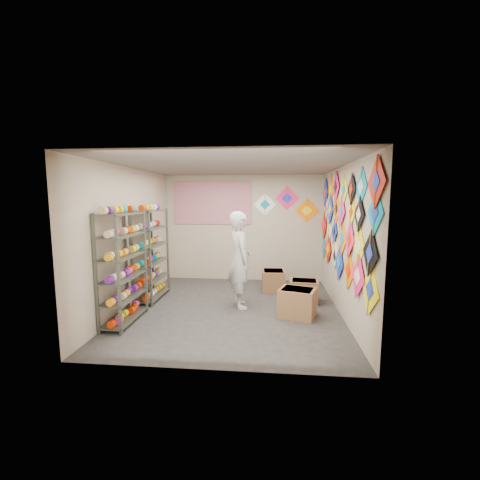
# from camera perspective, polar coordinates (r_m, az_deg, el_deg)

# --- Properties ---
(ground) EXTENTS (4.50, 4.50, 0.00)m
(ground) POSITION_cam_1_polar(r_m,az_deg,el_deg) (6.35, -1.18, -12.06)
(ground) COLOR #2B2825
(room_walls) EXTENTS (4.50, 4.50, 4.50)m
(room_walls) POSITION_cam_1_polar(r_m,az_deg,el_deg) (6.00, -1.22, 2.91)
(room_walls) COLOR tan
(room_walls) RESTS_ON ground
(shelf_rack_front) EXTENTS (0.40, 1.10, 1.90)m
(shelf_rack_front) POSITION_cam_1_polar(r_m,az_deg,el_deg) (5.78, -20.11, -4.69)
(shelf_rack_front) COLOR #4C5147
(shelf_rack_front) RESTS_ON ground
(shelf_rack_back) EXTENTS (0.40, 1.10, 1.90)m
(shelf_rack_back) POSITION_cam_1_polar(r_m,az_deg,el_deg) (6.95, -15.51, -2.51)
(shelf_rack_back) COLOR #4C5147
(shelf_rack_back) RESTS_ON ground
(string_spools) EXTENTS (0.12, 2.36, 0.12)m
(string_spools) POSITION_cam_1_polar(r_m,az_deg,el_deg) (6.34, -17.63, -2.66)
(string_spools) COLOR #F82785
(string_spools) RESTS_ON ground
(kite_wall_display) EXTENTS (0.05, 4.38, 2.06)m
(kite_wall_display) POSITION_cam_1_polar(r_m,az_deg,el_deg) (6.09, 17.61, 2.49)
(kite_wall_display) COLOR yellow
(kite_wall_display) RESTS_ON room_walls
(back_wall_kites) EXTENTS (1.63, 0.02, 0.91)m
(back_wall_kites) POSITION_cam_1_polar(r_m,az_deg,el_deg) (8.19, 8.36, 6.27)
(back_wall_kites) COLOR white
(back_wall_kites) RESTS_ON room_walls
(poster) EXTENTS (2.00, 0.01, 1.10)m
(poster) POSITION_cam_1_polar(r_m,az_deg,el_deg) (8.31, -4.95, 6.60)
(poster) COLOR purple
(poster) RESTS_ON room_walls
(shopkeeper) EXTENTS (0.96, 0.87, 1.87)m
(shopkeeper) POSITION_cam_1_polar(r_m,az_deg,el_deg) (6.21, -0.01, -3.54)
(shopkeeper) COLOR beige
(shopkeeper) RESTS_ON ground
(carton_a) EXTENTS (0.74, 0.67, 0.51)m
(carton_a) POSITION_cam_1_polar(r_m,az_deg,el_deg) (5.96, 10.13, -10.91)
(carton_a) COLOR brown
(carton_a) RESTS_ON ground
(carton_b) EXTENTS (0.60, 0.51, 0.46)m
(carton_b) POSITION_cam_1_polar(r_m,az_deg,el_deg) (6.78, 11.29, -8.90)
(carton_b) COLOR brown
(carton_b) RESTS_ON ground
(carton_c) EXTENTS (0.53, 0.58, 0.48)m
(carton_c) POSITION_cam_1_polar(r_m,az_deg,el_deg) (7.44, 5.95, -7.22)
(carton_c) COLOR brown
(carton_c) RESTS_ON ground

